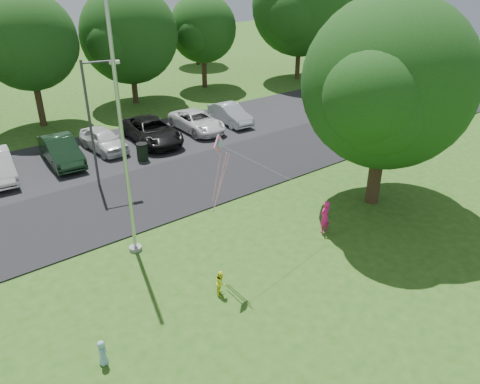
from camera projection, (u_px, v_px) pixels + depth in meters
ground at (286, 278)px, 16.97m from camera, size 120.00×120.00×0.00m
park_road at (163, 190)px, 23.31m from camera, size 60.00×6.00×0.06m
parking_strip at (110, 151)px, 27.91m from camera, size 42.00×7.00×0.06m
flagpole at (124, 152)px, 16.71m from camera, size 0.50×0.50×10.00m
street_lamp at (94, 113)px, 22.13m from camera, size 1.75×0.56×6.30m
trash_can at (142, 152)px, 26.42m from camera, size 0.67×0.67×1.06m
big_tree at (388, 87)px, 19.69m from camera, size 8.26×7.36×9.34m
tree_row at (69, 33)px, 32.38m from camera, size 64.35×11.94×10.88m
horizon_trees at (61, 34)px, 41.19m from camera, size 77.46×7.20×7.02m
parked_cars at (100, 142)px, 27.25m from camera, size 19.90×5.62×1.48m
woman at (325, 217)px, 19.49m from camera, size 0.55×0.38×1.45m
child_yellow at (221, 283)px, 15.97m from camera, size 0.57×0.57×0.93m
child_blue at (102, 353)px, 13.21m from camera, size 0.31×0.44×0.83m
kite at (221, 157)px, 15.43m from camera, size 5.30×0.77×3.68m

